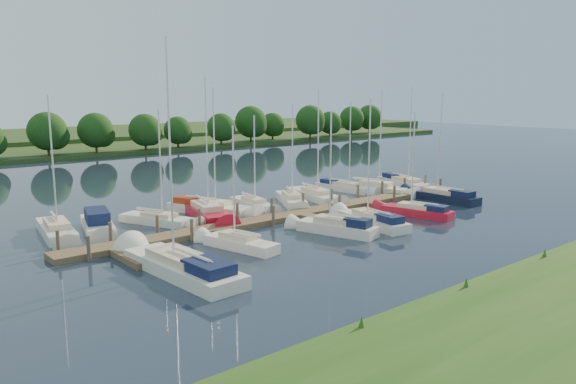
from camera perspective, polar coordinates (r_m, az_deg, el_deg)
ground at (r=41.27m, az=8.26°, el=-4.36°), size 260.00×260.00×0.00m
dock at (r=46.28m, az=1.54°, el=-2.41°), size 40.00×6.00×0.40m
mooring_pilings at (r=47.03m, az=0.64°, el=-1.70°), size 38.24×2.84×2.00m
far_shore at (r=106.39m, az=-23.29°, el=3.97°), size 180.00×30.00×0.60m
distant_hill at (r=130.45m, az=-26.47°, el=4.91°), size 220.00×40.00×1.40m
treeline at (r=94.17m, az=-19.94°, el=5.87°), size 145.86×8.97×8.07m
sailboat_n_0 at (r=43.66m, az=-22.39°, el=-3.85°), size 2.98×8.26×10.53m
motorboat at (r=44.15m, az=-18.74°, el=-3.32°), size 3.49×7.05×2.01m
sailboat_n_2 at (r=45.23m, az=-12.83°, el=-2.88°), size 4.14×7.17×9.28m
sailboat_n_3 at (r=46.72m, az=-8.20°, el=-2.29°), size 3.89×9.40×11.90m
sailboat_n_4 at (r=48.61m, az=-7.79°, el=-1.74°), size 5.18×8.43×11.03m
sailboat_n_5 at (r=50.27m, az=-3.49°, el=-1.33°), size 2.18×6.74×8.58m
sailboat_n_6 at (r=51.91m, az=0.38°, el=-0.93°), size 4.62×7.17×9.58m
sailboat_n_7 at (r=54.12m, az=2.91°, el=-0.49°), size 3.48×8.69×10.92m
sailboat_n_8 at (r=58.98m, az=5.93°, el=0.39°), size 2.77×7.60×9.53m
sailboat_n_9 at (r=58.16m, az=8.98°, el=0.16°), size 4.01×8.47×10.90m
sailboat_n_10 at (r=62.61m, az=11.89°, el=0.80°), size 3.92×8.84×11.09m
sailboat_s_0 at (r=33.08m, az=-11.05°, el=-7.52°), size 3.08×10.91×13.71m
sailboat_s_1 at (r=37.58m, az=-5.15°, el=-5.31°), size 2.75×6.57×8.50m
sailboat_s_2 at (r=41.38m, az=4.79°, el=-3.75°), size 3.39×7.12×9.36m
sailboat_s_3 at (r=44.20m, az=8.43°, el=-2.95°), size 2.88×8.00×10.17m
sailboat_s_4 at (r=48.37m, az=12.80°, el=-1.97°), size 2.88×7.06×8.98m
sailboat_s_5 at (r=55.59m, az=15.32°, el=-0.50°), size 1.95×8.19×10.56m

